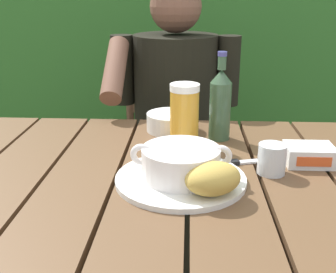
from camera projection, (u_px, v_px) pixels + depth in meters
dining_table at (153, 207)px, 0.99m from camera, size 1.47×0.84×0.74m
hedge_backdrop at (198, 17)px, 2.44m from camera, size 3.98×0.87×2.12m
chair_near_diner at (176, 149)px, 1.86m from camera, size 0.49×0.46×0.92m
person_eating at (174, 110)px, 1.59m from camera, size 0.48×0.47×1.19m
serving_plate at (181, 179)px, 0.92m from camera, size 0.29×0.29×0.01m
soup_bowl at (181, 162)px, 0.90m from camera, size 0.22×0.17×0.08m
bread_roll at (213, 178)px, 0.83m from camera, size 0.14×0.13×0.07m
beer_glass at (184, 115)px, 1.11m from camera, size 0.08×0.08×0.17m
beer_bottle at (220, 103)px, 1.15m from camera, size 0.06×0.06×0.25m
water_glass_small at (272, 159)px, 0.95m from camera, size 0.07×0.07×0.07m
butter_tub at (309, 155)px, 1.01m from camera, size 0.12×0.09×0.05m
table_knife at (237, 162)px, 1.01m from camera, size 0.15×0.06×0.01m
diner_bowl at (171, 122)px, 1.25m from camera, size 0.15×0.15×0.05m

